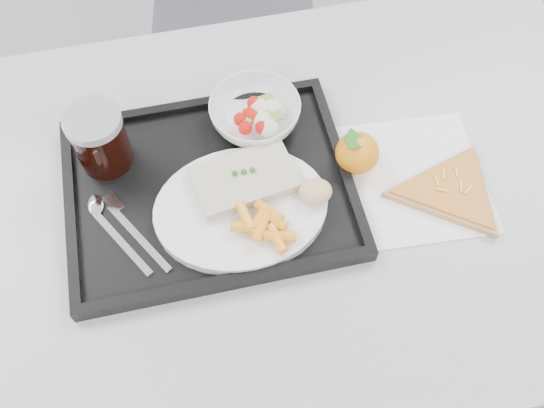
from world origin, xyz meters
TOP-DOWN VIEW (x-y plane):
  - table at (0.00, 0.30)m, footprint 1.20×0.80m
  - tray at (-0.12, 0.33)m, footprint 0.45×0.35m
  - dinner_plate at (-0.08, 0.27)m, footprint 0.27×0.27m
  - fish_fillet at (-0.06, 0.31)m, footprint 0.17×0.12m
  - bread_roll at (0.04, 0.26)m, footprint 0.06×0.05m
  - salad_bowl at (-0.02, 0.44)m, footprint 0.15×0.15m
  - cola_glass at (-0.27, 0.41)m, footprint 0.09×0.09m
  - cutlery at (-0.27, 0.29)m, footprint 0.12×0.16m
  - napkin at (0.20, 0.28)m, footprint 0.27×0.26m
  - tangerine at (0.12, 0.32)m, footprint 0.09×0.09m
  - pizza_slice at (0.26, 0.24)m, footprint 0.26×0.26m
  - carrot_pile at (-0.05, 0.22)m, footprint 0.09×0.09m
  - salad_contents at (-0.02, 0.42)m, footprint 0.09×0.08m

SIDE VIEW (x-z plane):
  - table at x=0.00m, z-range 0.31..1.06m
  - napkin at x=0.20m, z-range 0.75..0.75m
  - tray at x=-0.12m, z-range 0.75..0.77m
  - pizza_slice at x=0.26m, z-range 0.75..0.77m
  - cutlery at x=-0.27m, z-range 0.76..0.77m
  - dinner_plate at x=-0.08m, z-range 0.77..0.78m
  - tangerine at x=0.12m, z-range 0.75..0.82m
  - salad_bowl at x=-0.02m, z-range 0.77..0.81m
  - fish_fillet at x=-0.06m, z-range 0.78..0.81m
  - carrot_pile at x=-0.05m, z-range 0.78..0.81m
  - bread_roll at x=0.04m, z-range 0.78..0.82m
  - salad_contents at x=-0.02m, z-range 0.79..0.81m
  - cola_glass at x=-0.27m, z-range 0.77..0.88m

